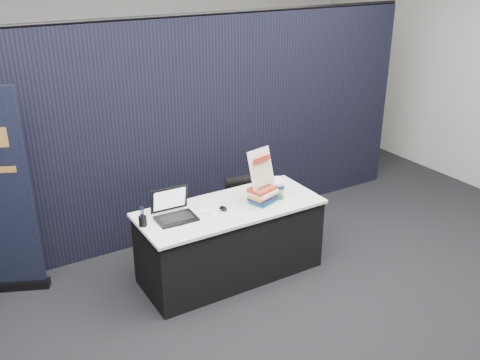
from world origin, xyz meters
name	(u,v)px	position (x,y,z in m)	size (l,w,h in m)	color
floor	(260,301)	(0.00, 0.00, 0.00)	(8.00, 8.00, 0.00)	black
wall_back	(106,49)	(0.00, 4.00, 1.75)	(8.00, 0.02, 3.50)	#A3A19A
drape_partition	(181,133)	(0.00, 1.60, 1.20)	(6.00, 0.08, 2.40)	black
display_table	(230,241)	(0.00, 0.55, 0.38)	(1.80, 0.75, 0.75)	black
laptop	(174,211)	(-0.56, 0.62, 0.81)	(0.37, 0.30, 0.27)	black
mouse	(223,208)	(-0.09, 0.52, 0.77)	(0.06, 0.10, 0.03)	black
brochure_left	(164,231)	(-0.74, 0.42, 0.75)	(0.29, 0.21, 0.00)	silver
brochure_mid	(198,219)	(-0.38, 0.48, 0.75)	(0.32, 0.22, 0.00)	beige
brochure_right	(203,216)	(-0.32, 0.50, 0.75)	(0.28, 0.20, 0.00)	white
pen_cup	(143,221)	(-0.86, 0.62, 0.80)	(0.07, 0.07, 0.09)	black
book_stack_tall	(262,195)	(0.31, 0.46, 0.83)	(0.29, 0.26, 0.17)	#1B5F66
book_stack_short	(270,189)	(0.45, 0.55, 0.84)	(0.28, 0.25, 0.17)	#227F3D
info_sign	(261,169)	(0.31, 0.49, 1.10)	(0.30, 0.17, 0.38)	black
stacking_chair	(248,212)	(0.39, 0.85, 0.46)	(0.42, 0.43, 0.83)	black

